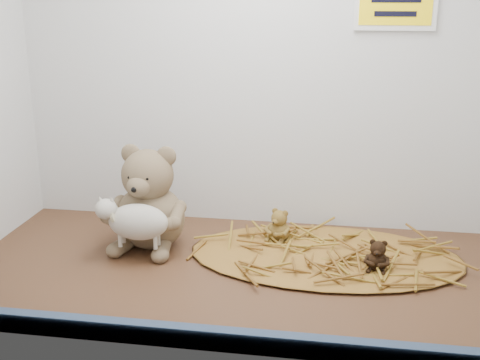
% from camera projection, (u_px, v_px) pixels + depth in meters
% --- Properties ---
extents(alcove_shell, '(1.20, 0.60, 0.90)m').
position_uv_depth(alcove_shell, '(250.00, 52.00, 1.22)').
color(alcove_shell, '#3E2415').
rests_on(alcove_shell, ground).
extents(front_rail, '(1.19, 0.02, 0.04)m').
position_uv_depth(front_rail, '(217.00, 338.00, 1.00)').
color(front_rail, '#354966').
rests_on(front_rail, shelf_floor).
extents(straw_bed, '(0.61, 0.35, 0.01)m').
position_uv_depth(straw_bed, '(325.00, 255.00, 1.34)').
color(straw_bed, brown).
rests_on(straw_bed, shelf_floor).
extents(main_teddy, '(0.21, 0.22, 0.24)m').
position_uv_depth(main_teddy, '(150.00, 196.00, 1.37)').
color(main_teddy, '#836650').
rests_on(main_teddy, shelf_floor).
extents(toy_lamb, '(0.17, 0.11, 0.11)m').
position_uv_depth(toy_lamb, '(138.00, 222.00, 1.30)').
color(toy_lamb, beige).
rests_on(toy_lamb, main_teddy).
extents(mini_teddy_tan, '(0.09, 0.09, 0.08)m').
position_uv_depth(mini_teddy_tan, '(279.00, 224.00, 1.40)').
color(mini_teddy_tan, olive).
rests_on(mini_teddy_tan, straw_bed).
extents(mini_teddy_brown, '(0.06, 0.07, 0.07)m').
position_uv_depth(mini_teddy_brown, '(378.00, 254.00, 1.25)').
color(mini_teddy_brown, black).
rests_on(mini_teddy_brown, straw_bed).
extents(wall_sign, '(0.16, 0.01, 0.11)m').
position_uv_depth(wall_sign, '(396.00, 0.00, 1.34)').
color(wall_sign, yellow).
rests_on(wall_sign, back_wall).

